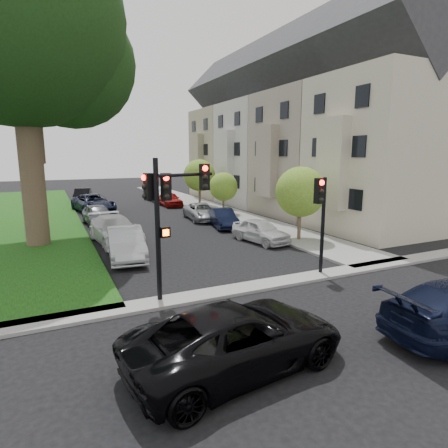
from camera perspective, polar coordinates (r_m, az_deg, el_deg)
name	(u,v)px	position (r m, az deg, el deg)	size (l,w,h in m)	color
ground	(287,306)	(13.22, 9.51, -12.27)	(140.00, 140.00, 0.00)	black
grass_strip	(24,217)	(34.37, -28.22, 0.98)	(8.00, 44.00, 0.12)	black
sidewalk_right	(204,205)	(36.98, -3.11, 2.86)	(3.50, 44.00, 0.12)	gray
sidewalk_cross	(257,286)	(14.76, 5.04, -9.41)	(60.00, 1.00, 0.12)	gray
house_a	(381,124)	(26.55, 22.76, 13.83)	(7.70, 7.55, 15.97)	beige
house_b	(307,131)	(32.10, 12.55, 13.72)	(7.70, 7.55, 15.97)	tan
house_c	(260,135)	(38.31, 5.50, 13.40)	(7.70, 7.55, 15.97)	silver
house_d	(227,137)	(44.92, 0.49, 13.05)	(7.70, 7.55, 15.97)	gray
eucalyptus	(16,20)	(23.85, -29.13, 25.54)	(12.12, 11.00, 17.18)	#443926
small_tree_a	(300,192)	(22.20, 11.57, 4.80)	(2.92, 2.92, 4.39)	#443926
small_tree_b	(223,187)	(31.28, -0.10, 5.71)	(2.39, 2.39, 3.58)	#443926
small_tree_c	(199,175)	(36.18, -3.77, 7.41)	(3.04, 3.04, 4.56)	#443926
traffic_signal_main	(168,204)	(12.81, -8.54, 3.03)	(2.44, 0.70, 4.99)	black
traffic_signal_secondary	(321,208)	(15.98, 14.56, 2.38)	(0.54, 0.44, 4.16)	black
car_cross_near	(237,338)	(9.41, 1.99, -16.90)	(2.56, 5.56, 1.54)	black
car_parked_0	(260,231)	(21.90, 5.58, -1.03)	(1.61, 4.00, 1.36)	silver
car_parked_1	(223,218)	(26.21, -0.18, 0.92)	(1.39, 3.99, 1.31)	black
car_parked_2	(202,212)	(29.21, -3.31, 1.91)	(2.16, 4.68, 1.30)	#999BA0
car_parked_3	(170,199)	(37.08, -8.27, 3.76)	(1.62, 4.03, 1.37)	maroon
car_parked_4	(159,196)	(40.57, -9.81, 4.24)	(1.78, 4.39, 1.27)	silver
car_parked_5	(126,244)	(18.98, -14.73, -2.91)	(1.62, 4.66, 1.54)	#999BA0
car_parked_6	(115,230)	(22.37, -16.25, -0.91)	(2.18, 5.37, 1.56)	silver
car_parked_7	(98,215)	(28.54, -18.65, 1.35)	(1.77, 4.41, 1.50)	#3F4247
car_parked_8	(94,203)	(34.93, -19.25, 3.02)	(2.64, 5.71, 1.59)	black
car_parked_9	(83,195)	(42.59, -20.73, 4.12)	(1.54, 4.41, 1.45)	black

